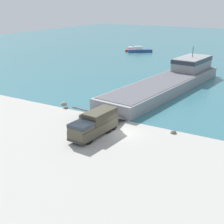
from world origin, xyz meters
TOP-DOWN VIEW (x-y plane):
  - ground_plane at (0.00, 0.00)m, footprint 240.00×240.00m
  - landing_craft at (-2.50, 26.58)m, footprint 12.12×42.83m
  - military_truck at (-2.89, -2.55)m, footprint 3.19×8.17m
  - soldier_on_ramp at (-6.56, -0.70)m, footprint 0.50×0.43m
  - moored_boat_a at (-33.42, 67.84)m, footprint 3.60×6.32m
  - moored_boat_b at (-8.92, 54.83)m, footprint 7.30×5.91m
  - moored_boat_c at (-28.79, 66.27)m, footprint 8.15×6.59m
  - shoreline_rock_a at (-13.23, 4.38)m, footprint 0.84×0.84m
  - shoreline_rock_b at (-14.80, 5.83)m, footprint 1.07×1.07m
  - shoreline_rock_c at (-12.04, 5.41)m, footprint 0.67×0.67m
  - shoreline_rock_d at (6.13, 3.49)m, footprint 0.87×0.87m

SIDE VIEW (x-z plane):
  - ground_plane at x=0.00m, z-range 0.00..0.00m
  - shoreline_rock_a at x=-13.23m, z-range -0.42..0.42m
  - shoreline_rock_b at x=-14.80m, z-range -0.54..0.54m
  - shoreline_rock_c at x=-12.04m, z-range -0.33..0.33m
  - shoreline_rock_d at x=6.13m, z-range -0.43..0.43m
  - moored_boat_a at x=-33.42m, z-range -0.22..1.09m
  - moored_boat_b at x=-8.92m, z-range -0.32..1.58m
  - moored_boat_c at x=-28.79m, z-range -0.35..1.75m
  - soldier_on_ramp at x=-6.56m, z-range 0.15..1.96m
  - military_truck at x=-2.89m, z-range 0.07..3.28m
  - landing_craft at x=-2.50m, z-range -1.93..5.45m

